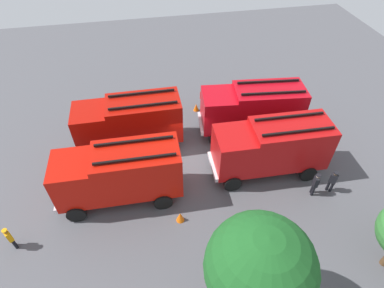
# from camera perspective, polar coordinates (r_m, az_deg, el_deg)

# --- Properties ---
(ground_plane) EXTENTS (49.68, 49.68, 0.00)m
(ground_plane) POSITION_cam_1_polar(r_m,az_deg,el_deg) (21.43, -0.00, -2.71)
(ground_plane) COLOR #4C4C51
(fire_truck_0) EXTENTS (7.41, 3.36, 3.88)m
(fire_truck_0) POSITION_cam_1_polar(r_m,az_deg,el_deg) (22.58, 10.94, 6.51)
(fire_truck_0) COLOR #B60914
(fire_truck_0) RESTS_ON ground
(fire_truck_1) EXTENTS (7.21, 2.78, 3.88)m
(fire_truck_1) POSITION_cam_1_polar(r_m,az_deg,el_deg) (21.42, -11.35, 4.10)
(fire_truck_1) COLOR #A90E06
(fire_truck_1) RESTS_ON ground
(fire_truck_2) EXTENTS (7.27, 2.92, 3.88)m
(fire_truck_2) POSITION_cam_1_polar(r_m,az_deg,el_deg) (19.82, 14.33, -0.40)
(fire_truck_2) COLOR #B10D0E
(fire_truck_2) RESTS_ON ground
(fire_truck_3) EXTENTS (7.24, 2.86, 3.88)m
(fire_truck_3) POSITION_cam_1_polar(r_m,az_deg,el_deg) (18.19, -13.09, -5.16)
(fire_truck_3) COLOR #B91006
(fire_truck_3) RESTS_ON ground
(firefighter_0) EXTENTS (0.34, 0.47, 1.75)m
(firefighter_0) POSITION_cam_1_polar(r_m,az_deg,el_deg) (20.13, 21.58, -6.69)
(firefighter_0) COLOR black
(firefighter_0) RESTS_ON ground
(firefighter_1) EXTENTS (0.32, 0.46, 1.63)m
(firefighter_1) POSITION_cam_1_polar(r_m,az_deg,el_deg) (25.29, 1.90, 8.39)
(firefighter_1) COLOR black
(firefighter_1) RESTS_ON ground
(firefighter_2) EXTENTS (0.47, 0.46, 1.68)m
(firefighter_2) POSITION_cam_1_polar(r_m,az_deg,el_deg) (20.74, 24.26, -6.11)
(firefighter_2) COLOR black
(firefighter_2) RESTS_ON ground
(firefighter_3) EXTENTS (0.44, 0.48, 1.63)m
(firefighter_3) POSITION_cam_1_polar(r_m,az_deg,el_deg) (19.27, -30.30, -14.54)
(firefighter_3) COLOR black
(firefighter_3) RESTS_ON ground
(tree_2) EXTENTS (4.17, 4.17, 6.47)m
(tree_2) POSITION_cam_1_polar(r_m,az_deg,el_deg) (12.55, 12.25, -21.20)
(tree_2) COLOR brown
(tree_2) RESTS_ON ground
(traffic_cone_0) EXTENTS (0.47, 0.47, 0.67)m
(traffic_cone_0) POSITION_cam_1_polar(r_m,az_deg,el_deg) (18.16, -2.16, -13.12)
(traffic_cone_0) COLOR #F2600C
(traffic_cone_0) RESTS_ON ground
(traffic_cone_1) EXTENTS (0.43, 0.43, 0.61)m
(traffic_cone_1) POSITION_cam_1_polar(r_m,az_deg,el_deg) (21.23, -8.23, -2.67)
(traffic_cone_1) COLOR #F2600C
(traffic_cone_1) RESTS_ON ground
(traffic_cone_2) EXTENTS (0.43, 0.43, 0.62)m
(traffic_cone_2) POSITION_cam_1_polar(r_m,az_deg,el_deg) (25.29, 0.75, 6.73)
(traffic_cone_2) COLOR #F2600C
(traffic_cone_2) RESTS_ON ground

